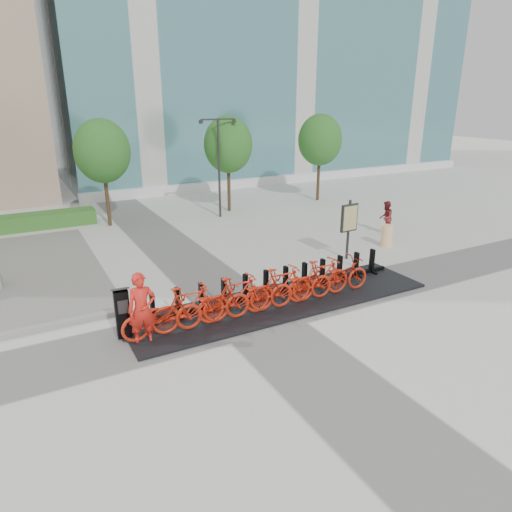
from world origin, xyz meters
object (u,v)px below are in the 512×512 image
kiosk (122,312)px  worker_red (142,310)px  map_sign (349,220)px  construction_barrel (387,236)px  bike_0 (162,315)px  pedestrian (386,218)px

kiosk → worker_red: 0.67m
map_sign → construction_barrel: bearing=6.8°
kiosk → construction_barrel: kiosk is taller
bike_0 → map_sign: 8.66m
construction_barrel → map_sign: (-2.49, -0.46, 1.08)m
worker_red → map_sign: (8.74, 2.70, 0.58)m
map_sign → kiosk: bearing=-170.3°
pedestrian → construction_barrel: pedestrian is taller
construction_barrel → map_sign: size_ratio=0.39×
pedestrian → construction_barrel: 1.94m
pedestrian → map_sign: 4.28m
construction_barrel → map_sign: map_sign is taller
bike_0 → construction_barrel: 11.14m
bike_0 → map_sign: bearing=-72.4°
pedestrian → worker_red: bearing=-17.0°
pedestrian → map_sign: map_sign is taller
construction_barrel → map_sign: bearing=-169.5°
pedestrian → construction_barrel: (-1.27, -1.44, -0.31)m
kiosk → worker_red: (0.38, -0.51, 0.21)m
worker_red → pedestrian: size_ratio=1.26×
kiosk → pedestrian: bearing=22.9°
worker_red → kiosk: bearing=134.0°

